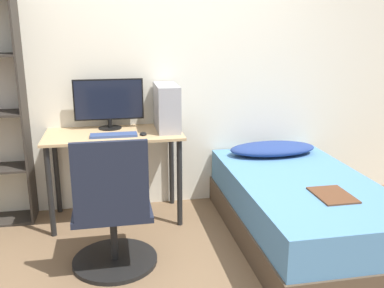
{
  "coord_description": "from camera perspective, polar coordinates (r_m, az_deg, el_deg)",
  "views": [
    {
      "loc": [
        -0.39,
        -2.41,
        1.61
      ],
      "look_at": [
        0.19,
        0.62,
        0.75
      ],
      "focal_mm": 40.0,
      "sensor_mm": 36.0,
      "label": 1
    }
  ],
  "objects": [
    {
      "name": "ground_plane",
      "position": [
        2.93,
        -1.42,
        -17.85
      ],
      "size": [
        14.0,
        14.0,
        0.0
      ],
      "primitive_type": "plane",
      "color": "brown"
    },
    {
      "name": "wall_back",
      "position": [
        3.8,
        -4.97,
        10.06
      ],
      "size": [
        8.0,
        0.05,
        2.5
      ],
      "color": "silver",
      "rests_on": "ground_plane"
    },
    {
      "name": "desk",
      "position": [
        3.59,
        -10.3,
        -0.44
      ],
      "size": [
        1.11,
        0.56,
        0.76
      ],
      "color": "tan",
      "rests_on": "ground_plane"
    },
    {
      "name": "office_chair",
      "position": [
        2.95,
        -10.48,
        -10.07
      ],
      "size": [
        0.59,
        0.59,
        0.95
      ],
      "color": "black",
      "rests_on": "ground_plane"
    },
    {
      "name": "bed",
      "position": [
        3.44,
        14.38,
        -8.41
      ],
      "size": [
        1.03,
        1.82,
        0.49
      ],
      "color": "#4C3D2D",
      "rests_on": "ground_plane"
    },
    {
      "name": "pillow",
      "position": [
        3.9,
        10.69,
        -0.61
      ],
      "size": [
        0.78,
        0.36,
        0.11
      ],
      "color": "navy",
      "rests_on": "bed"
    },
    {
      "name": "magazine",
      "position": [
        3.09,
        18.25,
        -6.48
      ],
      "size": [
        0.24,
        0.32,
        0.01
      ],
      "color": "#56331E",
      "rests_on": "bed"
    },
    {
      "name": "monitor",
      "position": [
        3.68,
        -11.03,
        5.52
      ],
      "size": [
        0.58,
        0.19,
        0.42
      ],
      "color": "black",
      "rests_on": "desk"
    },
    {
      "name": "keyboard",
      "position": [
        3.45,
        -10.39,
        1.17
      ],
      "size": [
        0.37,
        0.12,
        0.02
      ],
      "color": "#33477A",
      "rests_on": "desk"
    },
    {
      "name": "pc_tower",
      "position": [
        3.59,
        -3.4,
        4.92
      ],
      "size": [
        0.18,
        0.43,
        0.38
      ],
      "color": "#99999E",
      "rests_on": "desk"
    },
    {
      "name": "mouse",
      "position": [
        3.46,
        -6.51,
        1.36
      ],
      "size": [
        0.06,
        0.09,
        0.02
      ],
      "color": "black",
      "rests_on": "desk"
    }
  ]
}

